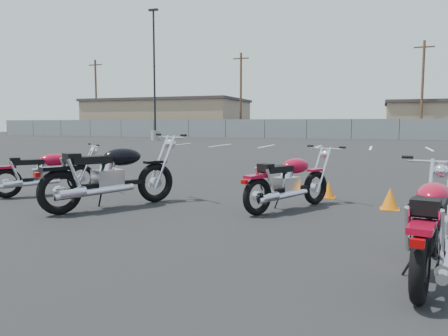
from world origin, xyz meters
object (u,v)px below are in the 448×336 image
(motorcycle_second_black, at_px, (111,175))
(motorcycle_rear_red, at_px, (432,226))
(motorcycle_third_red, at_px, (289,182))
(motorcycle_front_red, at_px, (45,172))

(motorcycle_second_black, relative_size, motorcycle_rear_red, 1.12)
(motorcycle_third_red, relative_size, motorcycle_rear_red, 0.93)
(motorcycle_second_black, distance_m, motorcycle_rear_red, 4.80)
(motorcycle_front_red, bearing_deg, motorcycle_rear_red, -20.64)
(motorcycle_front_red, xyz_separation_m, motorcycle_rear_red, (6.39, -2.41, 0.02))
(motorcycle_front_red, distance_m, motorcycle_rear_red, 6.82)
(motorcycle_second_black, bearing_deg, motorcycle_front_red, 161.00)
(motorcycle_second_black, xyz_separation_m, motorcycle_third_red, (2.69, 0.83, -0.09))
(motorcycle_front_red, xyz_separation_m, motorcycle_second_black, (1.91, -0.66, 0.10))
(motorcycle_second_black, height_order, motorcycle_third_red, motorcycle_second_black)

